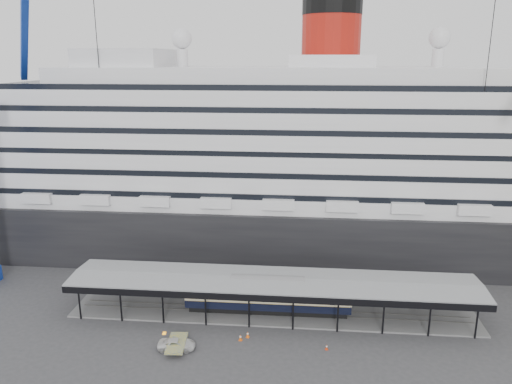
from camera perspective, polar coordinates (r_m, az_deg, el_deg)
ground at (r=67.39m, az=1.65°, el=-15.67°), size 200.00×200.00×0.00m
cruise_ship at (r=91.28m, az=3.10°, el=4.93°), size 130.00×30.00×43.90m
platform_canopy at (r=70.62m, az=1.94°, el=-11.95°), size 56.00×9.18×5.30m
port_truck at (r=64.40m, az=-9.05°, el=-16.81°), size 4.72×2.46×1.27m
pullman_carriage at (r=70.50m, az=1.35°, el=-11.68°), size 22.81×3.20×22.38m
traffic_cone_left at (r=66.03m, az=-0.96°, el=-15.95°), size 0.51×0.51×0.83m
traffic_cone_mid at (r=65.44m, az=-1.79°, el=-16.27°), size 0.53×0.53×0.85m
traffic_cone_right at (r=64.29m, az=8.07°, el=-17.13°), size 0.45×0.45×0.70m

